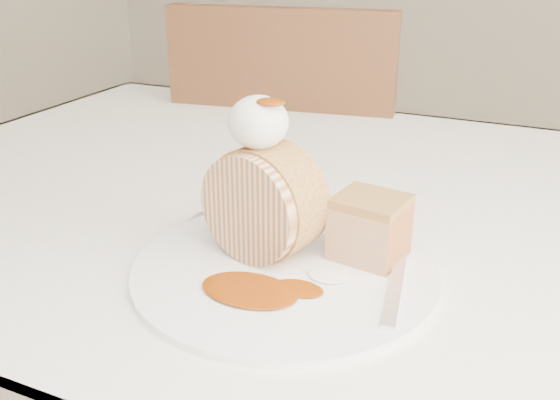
% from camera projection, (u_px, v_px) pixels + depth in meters
% --- Properties ---
extents(table, '(1.40, 0.90, 0.75)m').
position_uv_depth(table, '(355.00, 264.00, 0.83)').
color(table, white).
rests_on(table, ground).
extents(chair_far, '(0.51, 0.51, 0.94)m').
position_uv_depth(chair_far, '(293.00, 188.00, 1.41)').
color(chair_far, brown).
rests_on(chair_far, ground).
extents(plate, '(0.35, 0.35, 0.01)m').
position_uv_depth(plate, '(285.00, 269.00, 0.63)').
color(plate, white).
rests_on(plate, table).
extents(roulade_slice, '(0.13, 0.09, 0.11)m').
position_uv_depth(roulade_slice, '(263.00, 203.00, 0.63)').
color(roulade_slice, '#CFB490').
rests_on(roulade_slice, plate).
extents(cake_chunk, '(0.08, 0.07, 0.06)m').
position_uv_depth(cake_chunk, '(369.00, 231.00, 0.63)').
color(cake_chunk, tan).
rests_on(cake_chunk, plate).
extents(whipped_cream, '(0.06, 0.06, 0.05)m').
position_uv_depth(whipped_cream, '(258.00, 122.00, 0.60)').
color(whipped_cream, white).
rests_on(whipped_cream, roulade_slice).
extents(caramel_drizzle, '(0.03, 0.02, 0.01)m').
position_uv_depth(caramel_drizzle, '(270.00, 95.00, 0.58)').
color(caramel_drizzle, '#7A2F05').
rests_on(caramel_drizzle, whipped_cream).
extents(caramel_pool, '(0.10, 0.08, 0.00)m').
position_uv_depth(caramel_pool, '(249.00, 290.00, 0.58)').
color(caramel_pool, '#7A2F05').
rests_on(caramel_pool, plate).
extents(fork, '(0.05, 0.18, 0.00)m').
position_uv_depth(fork, '(395.00, 289.00, 0.58)').
color(fork, silver).
rests_on(fork, plate).
extents(spoon, '(0.03, 0.18, 0.00)m').
position_uv_depth(spoon, '(193.00, 223.00, 0.73)').
color(spoon, silver).
rests_on(spoon, table).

